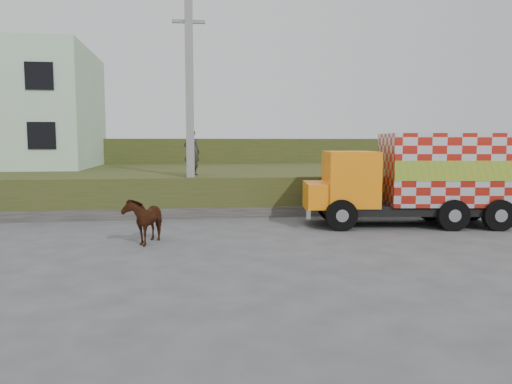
{
  "coord_description": "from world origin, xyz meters",
  "views": [
    {
      "loc": [
        -1.08,
        -14.31,
        2.84
      ],
      "look_at": [
        0.96,
        0.72,
        1.3
      ],
      "focal_mm": 35.0,
      "sensor_mm": 36.0,
      "label": 1
    }
  ],
  "objects": [
    {
      "name": "cow",
      "position": [
        -2.32,
        -0.17,
        0.66
      ],
      "size": [
        1.16,
        1.7,
        1.31
      ],
      "primitive_type": "imported",
      "rotation": [
        0.0,
        0.0,
        -0.32
      ],
      "color": "#381C0E",
      "rests_on": "ground"
    },
    {
      "name": "ground",
      "position": [
        0.0,
        0.0,
        0.0
      ],
      "size": [
        120.0,
        120.0,
        0.0
      ],
      "primitive_type": "plane",
      "color": "#474749",
      "rests_on": "ground"
    },
    {
      "name": "utility_pole",
      "position": [
        -1.0,
        4.6,
        4.08
      ],
      "size": [
        1.2,
        0.3,
        8.0
      ],
      "color": "gray",
      "rests_on": "ground"
    },
    {
      "name": "embankment_far",
      "position": [
        0.0,
        22.0,
        1.5
      ],
      "size": [
        40.0,
        12.0,
        3.0
      ],
      "primitive_type": "cube",
      "color": "#2D4517",
      "rests_on": "ground"
    },
    {
      "name": "cargo_truck",
      "position": [
        6.66,
        1.57,
        1.6
      ],
      "size": [
        7.19,
        3.19,
        3.11
      ],
      "rotation": [
        0.0,
        0.0,
        -0.13
      ],
      "color": "black",
      "rests_on": "ground"
    },
    {
      "name": "embankment",
      "position": [
        0.0,
        10.0,
        0.75
      ],
      "size": [
        40.0,
        12.0,
        1.5
      ],
      "primitive_type": "cube",
      "color": "#2D4517",
      "rests_on": "ground"
    },
    {
      "name": "retaining_strip",
      "position": [
        -2.0,
        4.2,
        0.2
      ],
      "size": [
        16.0,
        0.5,
        0.4
      ],
      "primitive_type": "cube",
      "color": "#595651",
      "rests_on": "ground"
    },
    {
      "name": "pedestrian",
      "position": [
        -0.94,
        5.72,
        2.41
      ],
      "size": [
        0.78,
        0.66,
        1.82
      ],
      "primitive_type": "imported",
      "rotation": [
        0.0,
        0.0,
        2.75
      ],
      "color": "#282624",
      "rests_on": "embankment"
    }
  ]
}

